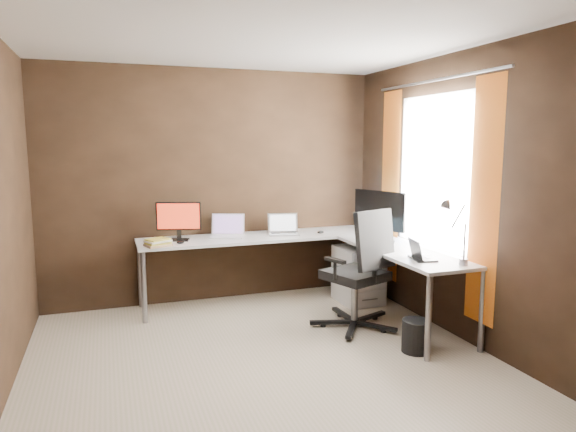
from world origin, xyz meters
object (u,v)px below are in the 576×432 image
object	(u,v)px
monitor_right	(379,213)
laptop_black_small	(420,255)
laptop_black_big	(377,239)
book_stack	(158,243)
laptop_silver	(283,230)
monitor_left	(179,219)
drawer_pedestal	(358,275)
wastebasket	(416,336)
desk_lamp	(454,224)
laptop_white	(227,232)
office_chair	(358,293)

from	to	relation	value
monitor_right	laptop_black_small	size ratio (longest dim) A/B	2.06
laptop_black_small	laptop_black_big	bearing A→B (deg)	15.00
laptop_black_small	book_stack	xyz separation A→B (m)	(-2.06, 1.33, -0.01)
monitor_right	laptop_silver	distance (m)	1.08
monitor_left	monitor_right	bearing A→B (deg)	-3.53
laptop_black_small	book_stack	world-z (taller)	laptop_black_small
drawer_pedestal	monitor_right	size ratio (longest dim) A/B	1.01
drawer_pedestal	wastebasket	size ratio (longest dim) A/B	2.22
book_stack	desk_lamp	distance (m)	2.72
laptop_silver	desk_lamp	bearing A→B (deg)	-51.58
laptop_black_big	desk_lamp	bearing A→B (deg)	-132.39
laptop_white	wastebasket	world-z (taller)	laptop_white
book_stack	office_chair	size ratio (longest dim) A/B	0.24
laptop_white	laptop_black_small	world-z (taller)	laptop_white
wastebasket	monitor_right	bearing A→B (deg)	78.04
laptop_black_small	book_stack	size ratio (longest dim) A/B	1.06
drawer_pedestal	laptop_black_big	world-z (taller)	laptop_black_big
laptop_silver	book_stack	bearing A→B (deg)	-158.26
monitor_left	office_chair	bearing A→B (deg)	-19.01
laptop_black_big	office_chair	xyz separation A→B (m)	(-0.31, -0.22, -0.45)
laptop_black_big	office_chair	world-z (taller)	office_chair
monitor_left	office_chair	xyz separation A→B (m)	(1.49, -1.09, -0.62)
monitor_left	laptop_white	distance (m)	0.55
laptop_black_small	office_chair	size ratio (longest dim) A/B	0.25
book_stack	wastebasket	world-z (taller)	book_stack
monitor_left	desk_lamp	world-z (taller)	desk_lamp
laptop_black_small	monitor_left	bearing A→B (deg)	62.29
laptop_white	monitor_right	bearing A→B (deg)	-8.51
wastebasket	office_chair	bearing A→B (deg)	106.29
laptop_white	desk_lamp	bearing A→B (deg)	-30.96
laptop_silver	laptop_black_small	xyz separation A→B (m)	(0.70, -1.55, -0.01)
monitor_right	laptop_white	distance (m)	1.61
laptop_silver	office_chair	size ratio (longest dim) A/B	0.33
drawer_pedestal	laptop_black_small	distance (m)	1.27
laptop_white	laptop_black_small	xyz separation A→B (m)	(1.31, -1.61, -0.01)
laptop_black_big	wastebasket	world-z (taller)	laptop_black_big
office_chair	laptop_black_big	bearing A→B (deg)	15.40
laptop_black_small	office_chair	world-z (taller)	office_chair
desk_lamp	wastebasket	size ratio (longest dim) A/B	1.96
desk_lamp	book_stack	bearing A→B (deg)	141.36
monitor_left	monitor_right	world-z (taller)	monitor_right
laptop_black_big	book_stack	size ratio (longest dim) A/B	1.58
laptop_black_big	laptop_silver	bearing A→B (deg)	75.17
laptop_black_big	laptop_black_small	distance (m)	0.69
monitor_right	office_chair	xyz separation A→B (m)	(-0.42, -0.37, -0.69)
book_stack	desk_lamp	world-z (taller)	desk_lamp
monitor_right	desk_lamp	size ratio (longest dim) A/B	1.12
laptop_black_big	laptop_black_small	world-z (taller)	laptop_black_big
drawer_pedestal	monitor_right	distance (m)	0.80
office_chair	laptop_black_small	bearing A→B (deg)	-74.24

